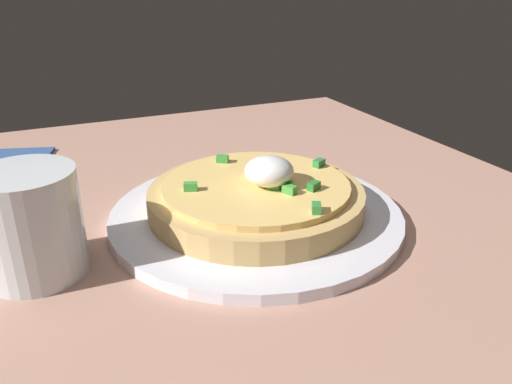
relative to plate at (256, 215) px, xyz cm
name	(u,v)px	position (x,y,z in cm)	size (l,w,h in cm)	color
dining_table	(199,275)	(-4.93, 7.86, -2.25)	(97.68, 85.71, 3.37)	tan
plate	(256,215)	(0.00, 0.00, 0.00)	(29.63, 29.63, 1.12)	white
pizza	(257,196)	(-0.05, -0.05, 2.15)	(21.76, 21.76, 5.89)	tan
cup_far	(31,226)	(-1.45, 20.85, 3.87)	(8.32, 8.32, 9.19)	silver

